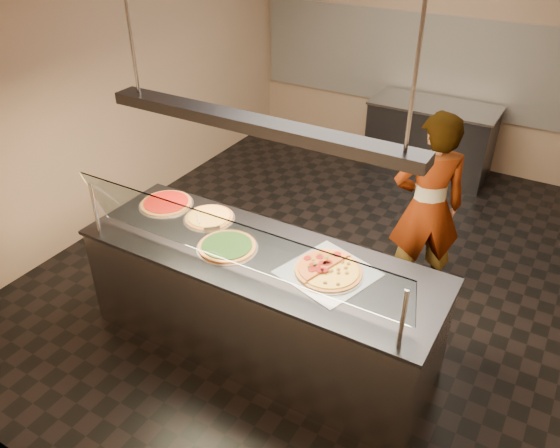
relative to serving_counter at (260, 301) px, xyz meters
The scene contains 19 objects.
ground 1.37m from the serving_counter, 91.20° to the left, with size 5.00×6.00×0.02m, color black.
wall_back 4.42m from the serving_counter, 90.36° to the left, with size 5.00×0.02×3.00m, color tan.
wall_front 2.01m from the serving_counter, 90.90° to the right, with size 5.00×0.02×3.00m, color tan.
wall_left 3.03m from the serving_counter, 153.06° to the left, with size 0.02×6.00×3.00m, color tan.
tile_band 4.35m from the serving_counter, 90.36° to the left, with size 4.90×0.02×1.20m, color silver.
serving_counter is the anchor object (origin of this frame).
sneeze_guard 0.83m from the serving_counter, 90.00° to the right, with size 2.56×0.18×0.54m.
perforated_tray 0.73m from the serving_counter, ahead, with size 0.72×0.72×0.01m.
half_pizza_pepperoni 0.67m from the serving_counter, ahead, with size 0.37×0.52×0.05m.
half_pizza_sausage 0.83m from the serving_counter, ahead, with size 0.37×0.52×0.04m.
pizza_spinach 0.54m from the serving_counter, 166.70° to the right, with size 0.47×0.47×0.03m.
pizza_cheese 0.81m from the serving_counter, 160.81° to the left, with size 0.42×0.42×0.03m.
pizza_tomato 1.20m from the serving_counter, 168.68° to the left, with size 0.46×0.46×0.03m.
pizza_spatula 0.78m from the serving_counter, 168.68° to the left, with size 0.28×0.17×0.02m.
prep_table 3.84m from the serving_counter, 87.39° to the left, with size 1.56×0.74×0.93m.
worker 1.68m from the serving_counter, 58.19° to the left, with size 0.64×0.42×1.76m, color #37313B.
heat_lamp_housing 1.48m from the serving_counter, ahead, with size 2.30×0.18×0.08m, color #323237.
lamp_rod_left 2.26m from the serving_counter, behind, with size 0.02×0.02×1.01m, color #B7B7BC.
lamp_rod_right 2.26m from the serving_counter, ahead, with size 0.02×0.02×1.01m, color #B7B7BC.
Camera 1 is at (1.84, -4.07, 3.28)m, focal length 35.00 mm.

